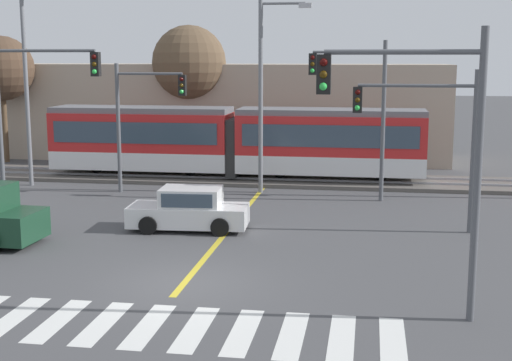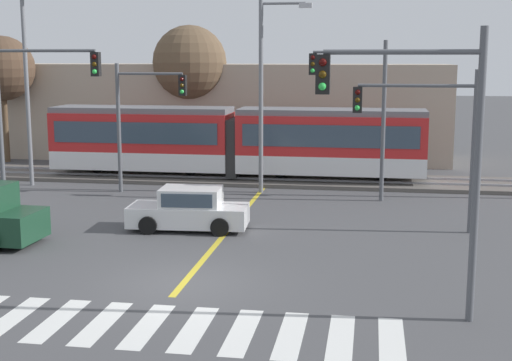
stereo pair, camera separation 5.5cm
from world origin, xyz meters
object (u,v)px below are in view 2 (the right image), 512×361
at_px(traffic_light_far_left, 142,109).
at_px(traffic_light_near_right, 425,133).
at_px(light_rail_tram, 235,139).
at_px(street_lamp_west, 29,68).
at_px(street_lamp_centre, 266,84).
at_px(sedan_crossing, 189,210).
at_px(bare_tree_far_west, 2,69).
at_px(traffic_light_mid_right, 430,126).
at_px(traffic_light_mid_left, 31,100).
at_px(bare_tree_west, 190,63).
at_px(traffic_light_far_right, 360,98).

height_order(traffic_light_far_left, traffic_light_near_right, traffic_light_near_right).
relative_size(light_rail_tram, street_lamp_west, 1.85).
xyz_separation_m(traffic_light_near_right, street_lamp_centre, (-5.87, 15.06, 0.51)).
distance_m(light_rail_tram, sedan_crossing, 10.53).
bearing_deg(bare_tree_far_west, traffic_light_mid_right, -30.22).
relative_size(street_lamp_west, street_lamp_centre, 1.16).
bearing_deg(traffic_light_near_right, traffic_light_mid_right, 84.78).
distance_m(traffic_light_far_left, street_lamp_centre, 5.65).
bearing_deg(traffic_light_near_right, sedan_crossing, 134.58).
bearing_deg(light_rail_tram, street_lamp_centre, -56.61).
distance_m(traffic_light_mid_right, traffic_light_mid_left, 14.89).
bearing_deg(bare_tree_far_west, traffic_light_far_left, -36.25).
distance_m(traffic_light_far_left, traffic_light_near_right, 18.17).
distance_m(traffic_light_far_left, bare_tree_far_west, 13.68).
height_order(traffic_light_mid_right, bare_tree_far_west, bare_tree_far_west).
distance_m(sedan_crossing, street_lamp_west, 13.07).
distance_m(traffic_light_mid_right, bare_tree_west, 19.49).
relative_size(sedan_crossing, bare_tree_far_west, 0.59).
height_order(traffic_light_far_right, traffic_light_near_right, traffic_light_far_right).
relative_size(traffic_light_mid_right, street_lamp_west, 0.57).
height_order(light_rail_tram, traffic_light_mid_left, traffic_light_mid_left).
height_order(traffic_light_near_right, bare_tree_west, bare_tree_west).
bearing_deg(bare_tree_west, traffic_light_near_right, -63.98).
height_order(sedan_crossing, bare_tree_far_west, bare_tree_far_west).
bearing_deg(sedan_crossing, traffic_light_far_right, 47.31).
bearing_deg(light_rail_tram, traffic_light_mid_right, -47.13).
bearing_deg(bare_tree_far_west, street_lamp_centre, -23.50).
bearing_deg(traffic_light_mid_right, bare_tree_west, 129.61).
height_order(light_rail_tram, traffic_light_mid_right, traffic_light_mid_right).
bearing_deg(bare_tree_far_west, sedan_crossing, -44.59).
bearing_deg(traffic_light_mid_left, traffic_light_far_left, 61.46).
relative_size(traffic_light_far_right, traffic_light_mid_left, 1.00).
relative_size(traffic_light_far_right, street_lamp_west, 0.68).
bearing_deg(traffic_light_far_right, traffic_light_mid_right, -64.36).
xyz_separation_m(sedan_crossing, bare_tree_west, (-4.03, 16.04, 5.06)).
distance_m(traffic_light_far_right, bare_tree_west, 13.92).
distance_m(street_lamp_west, bare_tree_far_west, 8.80).
bearing_deg(traffic_light_far_left, sedan_crossing, -59.69).
xyz_separation_m(sedan_crossing, street_lamp_centre, (1.66, 7.42, 4.18)).
xyz_separation_m(sedan_crossing, traffic_light_mid_left, (-6.54, 1.53, 3.77)).
bearing_deg(light_rail_tram, traffic_light_far_left, -131.77).
height_order(traffic_light_far_left, traffic_light_mid_left, traffic_light_mid_left).
distance_m(street_lamp_west, bare_tree_west, 10.18).
bearing_deg(traffic_light_mid_right, bare_tree_far_west, 149.78).
bearing_deg(street_lamp_west, bare_tree_far_west, 126.47).
relative_size(traffic_light_mid_right, traffic_light_far_right, 0.84).
xyz_separation_m(sedan_crossing, traffic_light_far_left, (-3.82, 6.53, 3.10)).
height_order(traffic_light_mid_right, street_lamp_west, street_lamp_west).
relative_size(bare_tree_far_west, bare_tree_west, 0.93).
xyz_separation_m(traffic_light_far_right, bare_tree_west, (-9.86, 9.72, 1.37)).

